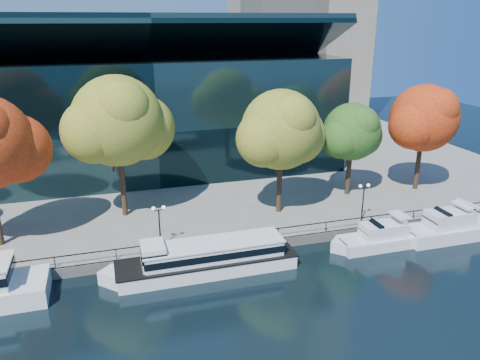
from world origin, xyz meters
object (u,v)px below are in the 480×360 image
object	(u,v)px
cruiser_far	(448,227)
tree_2	(119,123)
tree_5	(425,120)
lamp_1	(159,217)
tree_3	(283,131)
tree_4	(353,133)
cruiser_near	(383,237)
lamp_2	(364,194)
tour_boat	(203,257)

from	to	relation	value
cruiser_far	tree_2	xyz separation A→B (m)	(-30.35, 12.77, 9.76)
tree_5	lamp_1	world-z (taller)	tree_5
tree_3	tree_5	world-z (taller)	tree_3
cruiser_far	tree_4	distance (m)	14.54
cruiser_near	lamp_2	distance (m)	4.97
tree_3	tree_4	distance (m)	10.21
cruiser_near	tree_5	distance (m)	17.88
tree_5	lamp_2	size ratio (longest dim) A/B	3.15
cruiser_far	tree_3	bearing A→B (deg)	147.78
tree_2	tree_4	distance (m)	25.90
lamp_2	tree_5	bearing A→B (deg)	30.15
cruiser_near	tree_5	bearing A→B (deg)	42.91
tree_4	cruiser_near	bearing A→B (deg)	-102.47
tree_2	tree_5	bearing A→B (deg)	-2.96
tree_3	cruiser_far	bearing A→B (deg)	-32.22
tree_2	tree_4	size ratio (longest dim) A/B	1.35
cruiser_far	lamp_1	bearing A→B (deg)	171.29
tree_4	tree_5	world-z (taller)	tree_5
tree_3	tour_boat	bearing A→B (deg)	-140.75
tour_boat	tree_3	world-z (taller)	tree_3
tree_2	lamp_2	xyz separation A→B (m)	(23.15, -8.50, -6.96)
cruiser_far	lamp_1	size ratio (longest dim) A/B	2.82
tree_2	lamp_2	bearing A→B (deg)	-20.16
tour_boat	tree_2	bearing A→B (deg)	114.57
cruiser_near	lamp_1	world-z (taller)	lamp_1
tree_4	lamp_1	xyz separation A→B (m)	(-23.28, -7.48, -4.43)
cruiser_far	tree_2	distance (m)	34.34
tree_3	tree_4	size ratio (longest dim) A/B	1.21
tree_3	lamp_2	size ratio (longest dim) A/B	3.27
tour_boat	tree_4	world-z (taller)	tree_4
cruiser_near	cruiser_far	size ratio (longest dim) A/B	0.94
tree_4	cruiser_far	bearing A→B (deg)	-68.64
cruiser_near	lamp_1	size ratio (longest dim) A/B	2.66
cruiser_far	lamp_2	bearing A→B (deg)	149.35
tour_boat	cruiser_far	bearing A→B (deg)	-1.22
tour_boat	cruiser_far	world-z (taller)	cruiser_far
tree_5	cruiser_near	bearing A→B (deg)	-137.09
tree_4	lamp_1	distance (m)	24.85
tree_5	lamp_2	distance (m)	14.48
lamp_2	tour_boat	bearing A→B (deg)	-167.96
cruiser_near	tree_3	xyz separation A→B (m)	(-7.21, 8.72, 8.89)
cruiser_far	tree_4	bearing A→B (deg)	111.36
cruiser_near	tree_2	xyz separation A→B (m)	(-23.22, 12.45, 9.98)
tour_boat	lamp_2	size ratio (longest dim) A/B	4.21
tree_5	lamp_1	size ratio (longest dim) A/B	3.15
tour_boat	tree_2	size ratio (longest dim) A/B	1.15
cruiser_near	lamp_2	xyz separation A→B (m)	(-0.08, 3.95, 3.02)
tree_3	tree_2	bearing A→B (deg)	166.88
tree_2	tree_3	size ratio (longest dim) A/B	1.12
cruiser_far	tree_2	world-z (taller)	tree_2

